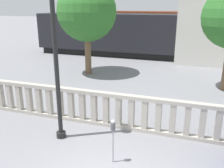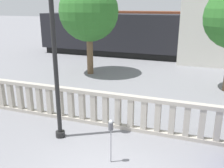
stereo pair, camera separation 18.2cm
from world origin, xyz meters
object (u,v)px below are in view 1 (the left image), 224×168
Objects in this scene: train_near at (198,37)px; train_far at (172,27)px; tree_left at (87,12)px; parking_meter at (113,130)px; lamppost at (54,29)px.

train_far is at bearing 108.98° from train_near.
tree_left is at bearing -135.50° from train_near.
parking_meter is at bearing -87.87° from train_far.
tree_left is at bearing 118.03° from parking_meter.
lamppost is 0.23× the size of train_near.
lamppost is at bearing -93.19° from train_far.
parking_meter is 0.05× the size of train_near.
train_near reaches higher than parking_meter.
tree_left is at bearing -104.13° from train_far.
lamppost is 0.30× the size of train_far.
tree_left is at bearing 107.41° from lamppost.
lamppost is 1.08× the size of tree_left.
lamppost is 15.37m from train_near.
parking_meter is at bearing -20.01° from lamppost.
parking_meter is at bearing -97.51° from train_near.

